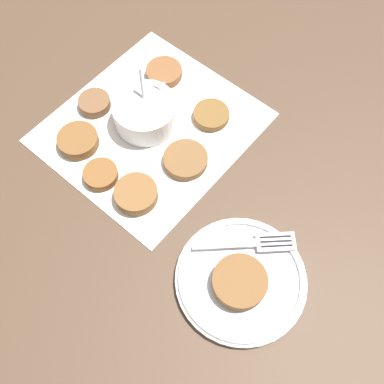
{
  "coord_description": "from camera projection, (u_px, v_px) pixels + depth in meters",
  "views": [
    {
      "loc": [
        -0.38,
        -0.27,
        0.65
      ],
      "look_at": [
        -0.11,
        -0.1,
        0.02
      ],
      "focal_mm": 42.0,
      "sensor_mm": 36.0,
      "label": 1
    }
  ],
  "objects": [
    {
      "name": "fritter_3",
      "position": [
        78.0,
        140.0,
        0.76
      ],
      "size": [
        0.07,
        0.07,
        0.02
      ],
      "color": "brown",
      "rests_on": "napkin"
    },
    {
      "name": "fritter_4",
      "position": [
        101.0,
        174.0,
        0.73
      ],
      "size": [
        0.06,
        0.06,
        0.01
      ],
      "color": "brown",
      "rests_on": "napkin"
    },
    {
      "name": "fritter_0",
      "position": [
        186.0,
        159.0,
        0.74
      ],
      "size": [
        0.07,
        0.07,
        0.01
      ],
      "color": "brown",
      "rests_on": "napkin"
    },
    {
      "name": "fork",
      "position": [
        256.0,
        243.0,
        0.67
      ],
      "size": [
        0.1,
        0.14,
        0.0
      ],
      "color": "silver",
      "rests_on": "serving_plate"
    },
    {
      "name": "serving_plate",
      "position": [
        241.0,
        279.0,
        0.65
      ],
      "size": [
        0.19,
        0.19,
        0.02
      ],
      "color": "silver",
      "rests_on": "ground_plane"
    },
    {
      "name": "fritter_5",
      "position": [
        136.0,
        194.0,
        0.71
      ],
      "size": [
        0.07,
        0.07,
        0.02
      ],
      "color": "brown",
      "rests_on": "napkin"
    },
    {
      "name": "fritter_1",
      "position": [
        211.0,
        115.0,
        0.78
      ],
      "size": [
        0.06,
        0.06,
        0.01
      ],
      "color": "brown",
      "rests_on": "napkin"
    },
    {
      "name": "sauce_bowl",
      "position": [
        146.0,
        113.0,
        0.77
      ],
      "size": [
        0.12,
        0.11,
        0.1
      ],
      "color": "silver",
      "rests_on": "napkin"
    },
    {
      "name": "fritter_6",
      "position": [
        94.0,
        103.0,
        0.79
      ],
      "size": [
        0.06,
        0.06,
        0.02
      ],
      "color": "brown",
      "rests_on": "napkin"
    },
    {
      "name": "napkin",
      "position": [
        151.0,
        127.0,
        0.78
      ],
      "size": [
        0.38,
        0.36,
        0.0
      ],
      "color": "white",
      "rests_on": "ground_plane"
    },
    {
      "name": "fritter_on_plate",
      "position": [
        240.0,
        282.0,
        0.63
      ],
      "size": [
        0.08,
        0.08,
        0.02
      ],
      "color": "brown",
      "rests_on": "serving_plate"
    },
    {
      "name": "fritter_2",
      "position": [
        164.0,
        72.0,
        0.83
      ],
      "size": [
        0.07,
        0.07,
        0.02
      ],
      "color": "brown",
      "rests_on": "napkin"
    },
    {
      "name": "ground_plane",
      "position": [
        173.0,
        123.0,
        0.79
      ],
      "size": [
        4.0,
        4.0,
        0.0
      ],
      "primitive_type": "plane",
      "color": "#4C3828"
    }
  ]
}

